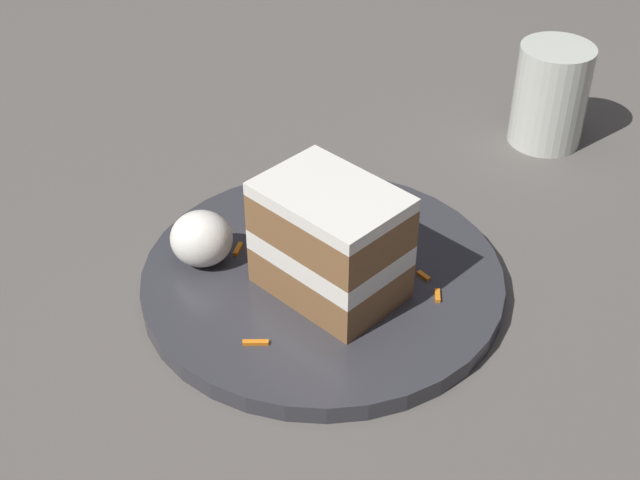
{
  "coord_description": "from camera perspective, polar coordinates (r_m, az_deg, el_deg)",
  "views": [
    {
      "loc": [
        -0.01,
        -0.6,
        0.5
      ],
      "look_at": [
        -0.0,
        -0.04,
        0.07
      ],
      "focal_mm": 50.0,
      "sensor_mm": 36.0,
      "label": 1
    }
  ],
  "objects": [
    {
      "name": "cream_dollop",
      "position": [
        0.72,
        -7.59,
        0.09
      ],
      "size": [
        0.05,
        0.05,
        0.05
      ],
      "primitive_type": "ellipsoid",
      "color": "white",
      "rests_on": "plate"
    },
    {
      "name": "carrot_shreds_scatter",
      "position": [
        0.71,
        1.26,
        -2.27
      ],
      "size": [
        0.17,
        0.14,
        0.0
      ],
      "color": "orange",
      "rests_on": "plate"
    },
    {
      "name": "cake_slice",
      "position": [
        0.68,
        0.67,
        -0.09
      ],
      "size": [
        0.13,
        0.13,
        0.09
      ],
      "rotation": [
        0.0,
        0.0,
        0.78
      ],
      "color": "brown",
      "rests_on": "plate"
    },
    {
      "name": "dining_table",
      "position": [
        0.77,
        0.1,
        -1.73
      ],
      "size": [
        1.08,
        1.16,
        0.02
      ],
      "primitive_type": "cube",
      "color": "#56514C",
      "rests_on": "ground"
    },
    {
      "name": "plate",
      "position": [
        0.73,
        -0.0,
        -2.53
      ],
      "size": [
        0.29,
        0.29,
        0.02
      ],
      "primitive_type": "cylinder",
      "color": "#333338",
      "rests_on": "dining_table"
    },
    {
      "name": "ground_plane",
      "position": [
        0.78,
        0.1,
        -2.44
      ],
      "size": [
        6.0,
        6.0,
        0.0
      ],
      "primitive_type": "plane",
      "color": "#4C4742",
      "rests_on": "ground"
    },
    {
      "name": "drinking_glass",
      "position": [
        0.93,
        14.47,
        8.58
      ],
      "size": [
        0.07,
        0.07,
        0.1
      ],
      "color": "beige",
      "rests_on": "dining_table"
    },
    {
      "name": "orange_garnish",
      "position": [
        0.8,
        -1.21,
        2.88
      ],
      "size": [
        0.06,
        0.06,
        0.0
      ],
      "primitive_type": "cylinder",
      "color": "orange",
      "rests_on": "plate"
    }
  ]
}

